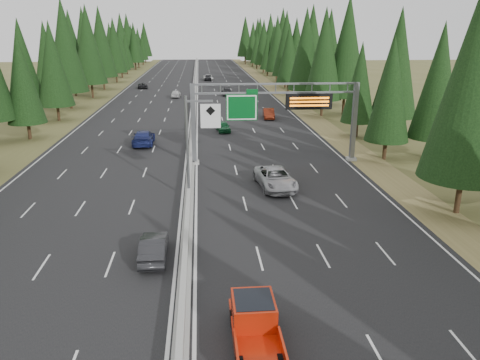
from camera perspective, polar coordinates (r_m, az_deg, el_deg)
The scene contains 19 objects.
road at distance 90.59m, azimuth -5.55°, elevation 9.69°, with size 32.00×260.00×0.08m, color black.
shoulder_right at distance 92.12m, azimuth 5.75°, elevation 9.81°, with size 3.60×260.00×0.06m, color olive.
shoulder_left at distance 92.53m, azimuth -16.79°, elevation 9.19°, with size 3.60×260.00×0.06m, color brown.
median_barrier at distance 90.54m, azimuth -5.56°, elevation 9.92°, with size 0.70×260.00×0.85m.
sign_gantry at distance 45.87m, azimuth 5.13°, elevation 8.44°, with size 16.75×0.98×7.80m.
hov_sign_pole at distance 35.57m, azimuth -5.52°, elevation 4.82°, with size 2.80×0.50×8.00m.
tree_row_right at distance 87.12m, azimuth 9.53°, elevation 15.54°, with size 12.26×242.14×18.79m.
tree_row_left at distance 83.73m, azimuth -21.64°, elevation 14.38°, with size 10.90×239.71×18.74m.
silver_minivan at distance 39.08m, azimuth 4.33°, elevation 0.23°, with size 2.74×5.94×1.65m, color #A3A3A8.
red_pickup at distance 20.49m, azimuth 1.78°, elevation -16.75°, with size 1.90×5.31×1.73m.
car_ahead_green at distance 61.18m, azimuth -2.06°, elevation 6.54°, with size 1.56×3.87×1.32m, color #124F27.
car_ahead_dkred at distance 70.60m, azimuth 3.51°, elevation 8.09°, with size 1.56×4.48×1.48m, color #5F1C0D.
car_ahead_dkgrey at distance 96.29m, azimuth -1.59°, elevation 10.70°, with size 2.02×4.97×1.44m, color black.
car_ahead_white at distance 126.76m, azimuth -3.90°, elevation 12.38°, with size 2.45×5.30×1.47m, color silver.
car_ahead_far at distance 126.06m, azimuth -3.89°, elevation 12.37°, with size 1.85×4.61×1.57m, color black.
car_onc_near at distance 27.56m, azimuth -10.48°, elevation -8.07°, with size 1.46×4.20×1.38m, color black.
car_onc_blue at distance 55.04m, azimuth -11.68°, elevation 5.08°, with size 2.31×5.68×1.65m, color navy.
car_onc_white at distance 94.07m, azimuth -7.81°, elevation 10.38°, with size 1.71×4.24×1.44m, color silver.
car_onc_far at distance 110.78m, azimuth -11.78°, elevation 11.22°, with size 2.10×4.56×1.27m, color black.
Camera 1 is at (1.06, -9.70, 12.65)m, focal length 35.00 mm.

